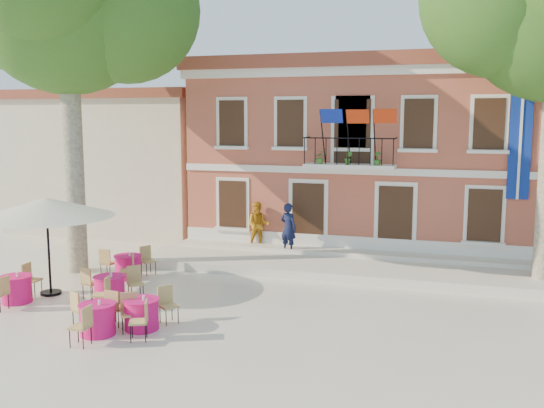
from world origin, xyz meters
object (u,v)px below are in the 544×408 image
(cafe_table_0, at_px, (109,288))
(pedestrian_navy, at_px, (288,228))
(cafe_table_1, at_px, (98,318))
(pedestrian_orange, at_px, (258,225))
(patio_umbrella, at_px, (46,208))
(cafe_table_4, at_px, (142,313))
(cafe_table_2, at_px, (16,288))
(cafe_table_3, at_px, (128,266))
(plane_tree_west, at_px, (66,0))

(cafe_table_0, bearing_deg, pedestrian_navy, 61.54)
(cafe_table_1, bearing_deg, cafe_table_0, 115.89)
(pedestrian_orange, distance_m, cafe_table_1, 9.26)
(patio_umbrella, distance_m, cafe_table_1, 4.68)
(pedestrian_navy, relative_size, cafe_table_4, 0.98)
(cafe_table_2, bearing_deg, cafe_table_4, -11.60)
(patio_umbrella, xyz_separation_m, pedestrian_orange, (4.30, 6.62, -1.42))
(patio_umbrella, relative_size, cafe_table_3, 2.08)
(pedestrian_orange, height_order, cafe_table_4, pedestrian_orange)
(pedestrian_orange, xyz_separation_m, cafe_table_3, (-3.02, -4.37, -0.75))
(cafe_table_0, bearing_deg, plane_tree_west, 136.74)
(plane_tree_west, distance_m, pedestrian_navy, 10.69)
(pedestrian_navy, xyz_separation_m, pedestrian_orange, (-1.31, 0.43, -0.03))
(pedestrian_navy, height_order, cafe_table_1, pedestrian_navy)
(plane_tree_west, distance_m, cafe_table_2, 9.24)
(plane_tree_west, relative_size, pedestrian_orange, 6.85)
(cafe_table_0, bearing_deg, patio_umbrella, 174.33)
(pedestrian_navy, xyz_separation_m, cafe_table_4, (-1.52, -8.09, -0.79))
(pedestrian_orange, bearing_deg, patio_umbrella, -136.74)
(cafe_table_2, distance_m, cafe_table_3, 3.64)
(cafe_table_1, bearing_deg, cafe_table_2, 156.78)
(cafe_table_0, relative_size, cafe_table_3, 0.97)
(plane_tree_west, xyz_separation_m, cafe_table_3, (2.12, -0.33, -8.51))
(plane_tree_west, xyz_separation_m, pedestrian_navy, (6.45, 3.61, -7.72))
(pedestrian_navy, xyz_separation_m, cafe_table_2, (-6.02, -7.17, -0.80))
(plane_tree_west, height_order, patio_umbrella, plane_tree_west)
(patio_umbrella, bearing_deg, cafe_table_4, -24.80)
(pedestrian_orange, relative_size, cafe_table_3, 0.94)
(patio_umbrella, relative_size, cafe_table_1, 2.08)
(patio_umbrella, distance_m, pedestrian_navy, 8.47)
(patio_umbrella, xyz_separation_m, cafe_table_3, (1.28, 2.25, -2.18))
(plane_tree_west, distance_m, cafe_table_3, 8.77)
(pedestrian_navy, relative_size, cafe_table_2, 0.94)
(cafe_table_3, relative_size, cafe_table_4, 1.01)
(patio_umbrella, xyz_separation_m, cafe_table_0, (2.14, -0.21, -2.18))
(pedestrian_navy, height_order, cafe_table_4, pedestrian_navy)
(cafe_table_1, xyz_separation_m, cafe_table_2, (-3.67, 1.58, -0.01))
(patio_umbrella, bearing_deg, plane_tree_west, 107.90)
(pedestrian_navy, relative_size, cafe_table_3, 0.98)
(plane_tree_west, xyz_separation_m, patio_umbrella, (0.83, -2.58, -6.33))
(cafe_table_4, bearing_deg, pedestrian_orange, 88.59)
(cafe_table_0, relative_size, cafe_table_2, 0.93)
(patio_umbrella, relative_size, pedestrian_navy, 2.13)
(patio_umbrella, xyz_separation_m, cafe_table_1, (3.27, -2.54, -2.18))
(pedestrian_navy, bearing_deg, plane_tree_west, 50.76)
(cafe_table_4, bearing_deg, cafe_table_3, 124.14)
(cafe_table_2, height_order, cafe_table_4, same)
(cafe_table_2, xyz_separation_m, cafe_table_4, (4.50, -0.92, 0.01))
(pedestrian_orange, bearing_deg, cafe_table_0, -121.31)
(cafe_table_1, distance_m, cafe_table_2, 4.00)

